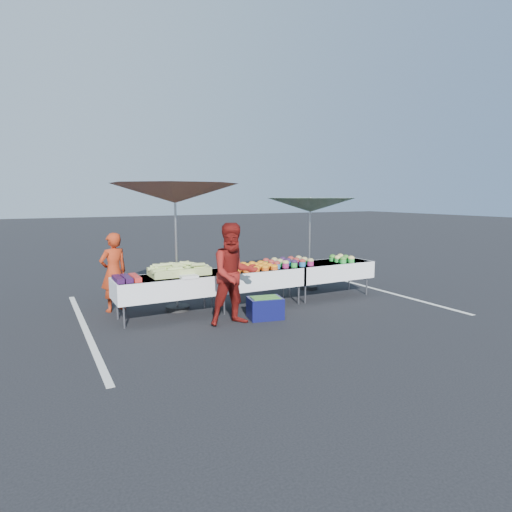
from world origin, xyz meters
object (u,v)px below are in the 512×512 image
table_left (167,286)px  umbrella_right (310,206)px  vendor (114,272)px  storage_bin (265,307)px  customer (234,274)px  table_center (256,277)px  table_right (329,270)px  umbrella_left (175,194)px

table_left → umbrella_right: bearing=12.4°
vendor → umbrella_right: (4.39, -0.11, 1.20)m
table_left → storage_bin: 1.80m
umbrella_right → customer: bearing=-147.9°
table_center → table_right: same height
umbrella_left → table_center: bearing=-15.0°
table_center → umbrella_left: umbrella_left is taller
customer → umbrella_left: umbrella_left is taller
table_left → storage_bin: size_ratio=2.79×
table_center → table_right: 1.80m
table_left → table_center: 1.80m
table_center → umbrella_left: 2.23m
vendor → umbrella_left: (1.07, -0.51, 1.46)m
vendor → customer: bearing=113.9°
vendor → storage_bin: bearing=123.9°
table_left → umbrella_left: umbrella_left is taller
customer → storage_bin: 0.92m
table_left → table_center: (1.80, 0.00, 0.00)m
table_right → umbrella_left: 3.69m
table_left → vendor: size_ratio=1.25×
umbrella_left → umbrella_right: bearing=6.9°
umbrella_left → customer: bearing=-66.4°
table_right → vendor: bearing=168.2°
table_center → vendor: vendor is taller
vendor → umbrella_left: size_ratio=0.48×
table_right → umbrella_left: umbrella_left is taller
table_right → umbrella_right: 1.58m
table_left → customer: (0.89, -0.92, 0.28)m
customer → umbrella_left: bearing=117.6°
customer → storage_bin: customer is taller
vendor → table_right: bearing=150.1°
table_left → storage_bin: (1.52, -0.87, -0.38)m
table_left → umbrella_right: size_ratio=0.76×
table_center → storage_bin: 0.99m
table_right → customer: (-2.71, -0.92, 0.28)m
table_right → table_left: bearing=180.0°
storage_bin → table_left: bearing=161.6°
umbrella_right → storage_bin: 3.21m
umbrella_right → storage_bin: (-2.11, -1.67, -1.75)m
vendor → umbrella_right: 4.56m
table_center → umbrella_left: (-1.49, 0.40, 1.62)m
vendor → customer: 2.47m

